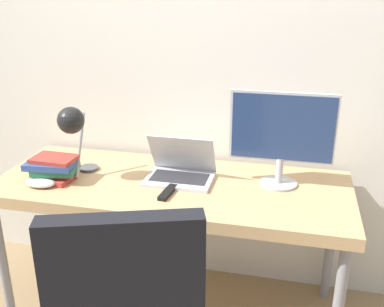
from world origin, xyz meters
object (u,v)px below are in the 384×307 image
object	(u,v)px
book_stack	(54,168)
game_controller	(40,183)
monitor	(282,133)
desk_lamp	(72,125)
laptop	(180,170)

from	to	relation	value
book_stack	game_controller	xyz separation A→B (m)	(-0.03, -0.09, -0.05)
monitor	desk_lamp	distance (m)	1.03
laptop	monitor	bearing A→B (deg)	6.07
book_stack	game_controller	world-z (taller)	book_stack
monitor	desk_lamp	size ratio (longest dim) A/B	1.32
monitor	desk_lamp	world-z (taller)	monitor
desk_lamp	game_controller	size ratio (longest dim) A/B	2.44
book_stack	game_controller	distance (m)	0.10
desk_lamp	book_stack	bearing A→B (deg)	-161.49
monitor	desk_lamp	xyz separation A→B (m)	(-1.01, -0.17, 0.02)
laptop	game_controller	distance (m)	0.70
desk_lamp	game_controller	bearing A→B (deg)	-138.54
desk_lamp	monitor	bearing A→B (deg)	9.78
laptop	monitor	world-z (taller)	monitor
desk_lamp	book_stack	world-z (taller)	desk_lamp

